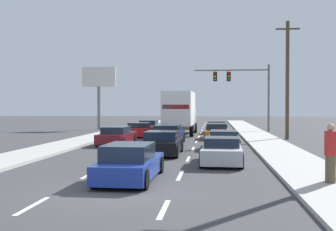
% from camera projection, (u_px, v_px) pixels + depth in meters
% --- Properties ---
extents(ground_plane, '(140.00, 140.00, 0.00)m').
position_uv_depth(ground_plane, '(181.00, 135.00, 37.62)').
color(ground_plane, '#3D3D3F').
extents(sidewalk_right, '(2.66, 80.00, 0.14)m').
position_uv_depth(sidewalk_right, '(262.00, 139.00, 31.94)').
color(sidewalk_right, '#B2AFA8').
rests_on(sidewalk_right, ground_plane).
extents(sidewalk_left, '(2.66, 80.00, 0.14)m').
position_uv_depth(sidewalk_left, '(93.00, 138.00, 33.36)').
color(sidewalk_left, '#B2AFA8').
rests_on(sidewalk_left, ground_plane).
extents(lane_markings, '(3.54, 62.00, 0.01)m').
position_uv_depth(lane_markings, '(179.00, 137.00, 35.43)').
color(lane_markings, silver).
rests_on(lane_markings, ground_plane).
extents(car_gray, '(1.96, 4.14, 1.20)m').
position_uv_depth(car_gray, '(149.00, 127.00, 41.21)').
color(car_gray, slate).
rests_on(car_gray, ground_plane).
extents(car_red, '(2.02, 4.30, 1.19)m').
position_uv_depth(car_red, '(139.00, 130.00, 35.17)').
color(car_red, red).
rests_on(car_red, ground_plane).
extents(car_maroon, '(1.96, 4.56, 1.21)m').
position_uv_depth(car_maroon, '(117.00, 136.00, 27.90)').
color(car_maroon, maroon).
rests_on(car_maroon, ground_plane).
extents(box_truck, '(2.72, 8.07, 3.80)m').
position_uv_depth(box_truck, '(180.00, 111.00, 37.23)').
color(box_truck, white).
rests_on(box_truck, ground_plane).
extents(car_navy, '(2.00, 4.43, 1.29)m').
position_uv_depth(car_navy, '(169.00, 135.00, 28.69)').
color(car_navy, '#141E4C').
rests_on(car_navy, ground_plane).
extents(car_black, '(1.97, 4.15, 1.26)m').
position_uv_depth(car_black, '(162.00, 144.00, 22.13)').
color(car_black, black).
rests_on(car_black, ground_plane).
extents(car_blue, '(1.88, 4.41, 1.28)m').
position_uv_depth(car_blue, '(130.00, 163.00, 14.46)').
color(car_blue, '#1E389E').
rests_on(car_blue, ground_plane).
extents(car_green, '(2.10, 4.58, 1.13)m').
position_uv_depth(car_green, '(217.00, 127.00, 40.24)').
color(car_green, '#196B38').
rests_on(car_green, ground_plane).
extents(car_orange, '(1.96, 4.61, 1.21)m').
position_uv_depth(car_orange, '(217.00, 132.00, 33.12)').
color(car_orange, orange).
rests_on(car_orange, ground_plane).
extents(car_tan, '(1.94, 4.57, 1.11)m').
position_uv_depth(car_tan, '(223.00, 140.00, 25.37)').
color(car_tan, tan).
rests_on(car_tan, ground_plane).
extents(car_silver, '(1.91, 4.17, 1.18)m').
position_uv_depth(car_silver, '(222.00, 151.00, 18.68)').
color(car_silver, '#B7BABF').
rests_on(car_silver, ground_plane).
extents(traffic_signal_mast, '(7.63, 0.69, 6.81)m').
position_uv_depth(traffic_signal_mast, '(238.00, 82.00, 42.81)').
color(traffic_signal_mast, '#595B56').
rests_on(traffic_signal_mast, ground_plane).
extents(utility_pole_mid, '(1.80, 0.28, 9.10)m').
position_uv_depth(utility_pole_mid, '(287.00, 79.00, 32.27)').
color(utility_pole_mid, brown).
rests_on(utility_pole_mid, ground_plane).
extents(roadside_billboard, '(3.79, 0.36, 6.90)m').
position_uv_depth(roadside_billboard, '(99.00, 85.00, 46.29)').
color(roadside_billboard, slate).
rests_on(roadside_billboard, ground_plane).
extents(pedestrian_near_corner, '(0.38, 0.38, 1.87)m').
position_uv_depth(pedestrian_near_corner, '(331.00, 153.00, 13.22)').
color(pedestrian_near_corner, brown).
rests_on(pedestrian_near_corner, sidewalk_right).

